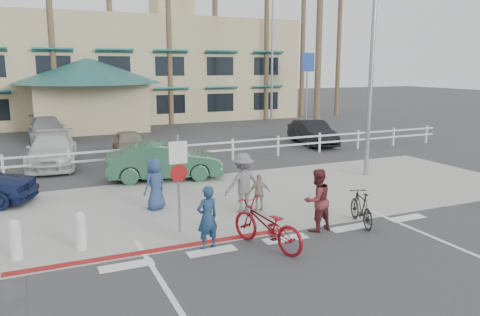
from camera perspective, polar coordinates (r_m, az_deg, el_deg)
name	(u,v)px	position (r m, az deg, el deg)	size (l,w,h in m)	color
ground	(298,247)	(11.63, 7.06, -10.77)	(140.00, 140.00, 0.00)	#333335
bike_path	(349,281)	(10.12, 13.11, -14.43)	(12.00, 16.00, 0.01)	#333335
sidewalk_plaza	(227,200)	(15.43, -1.64, -5.10)	(22.00, 7.00, 0.01)	gray
cross_street	(189,174)	(19.07, -6.26, -2.00)	(40.00, 5.00, 0.01)	#333335
parking_lot	(139,141)	(28.10, -12.26, 2.07)	(50.00, 16.00, 0.01)	#333335
curb_red	(164,249)	(11.56, -9.25, -10.91)	(7.00, 0.25, 0.02)	maroon
rail_fence	(185,153)	(20.98, -6.68, 0.59)	(29.40, 0.16, 1.00)	silver
building	(126,50)	(40.93, -13.71, 12.72)	(28.00, 16.00, 11.30)	#C5B487
sign_post	(178,179)	(12.22, -7.51, -2.55)	(0.50, 0.10, 2.90)	gray
bollard_0	(81,231)	(11.86, -18.87, -8.40)	(0.26, 0.26, 0.95)	silver
bollard_1	(15,240)	(11.84, -25.69, -8.96)	(0.26, 0.26, 0.95)	silver
streetlight_0	(372,61)	(19.07, 15.77, 11.28)	(0.60, 2.00, 9.00)	gray
streetlight_1	(272,60)	(37.59, 3.94, 11.79)	(0.60, 2.00, 9.50)	gray
info_sign	(307,86)	(36.90, 8.15, 8.69)	(1.20, 0.16, 5.60)	navy
palm_3	(51,24)	(34.33, -22.09, 14.85)	(4.00, 4.00, 14.00)	#1C3B17
palm_4	(110,20)	(35.78, -15.57, 15.87)	(4.00, 4.00, 15.00)	#1C3B17
palm_5	(169,35)	(35.59, -8.65, 14.55)	(4.00, 4.00, 13.00)	#1C3B17
palm_6	(215,11)	(37.97, -3.07, 17.47)	(4.00, 4.00, 17.00)	#1C3B17
palm_7	(267,32)	(38.57, 3.26, 15.13)	(4.00, 4.00, 14.00)	#1C3B17
palm_8	(303,28)	(41.44, 7.71, 15.47)	(4.00, 4.00, 15.00)	#1C3B17
palm_9	(339,40)	(42.21, 11.98, 13.89)	(4.00, 4.00, 13.00)	#1C3B17
palm_11	(319,22)	(30.32, 9.66, 16.08)	(4.00, 4.00, 14.00)	#1C3B17
bike_red	(266,225)	(11.33, 3.24, -8.17)	(0.77, 2.21, 1.16)	maroon
rider_red	(207,218)	(11.24, -4.01, -7.26)	(0.57, 0.37, 1.55)	navy
bike_black	(361,208)	(13.36, 14.56, -5.92)	(0.45, 1.61, 0.96)	black
rider_black	(317,200)	(12.55, 9.38, -5.09)	(0.82, 0.64, 1.69)	maroon
pedestrian_a	(243,183)	(13.92, 0.33, -3.06)	(1.17, 0.67, 1.81)	slate
pedestrian_child	(259,193)	(14.11, 2.38, -4.28)	(0.67, 0.28, 1.14)	#B1A493
pedestrian_b	(155,184)	(14.44, -10.31, -3.15)	(0.78, 0.51, 1.60)	navy
car_white_sedan	(165,161)	(18.23, -9.16, -0.37)	(1.53, 4.39, 1.45)	#28533B
lot_car_1	(52,150)	(22.02, -21.92, 0.89)	(1.97, 4.85, 1.41)	silver
lot_car_2	(130,144)	(23.23, -13.30, 1.70)	(1.47, 3.66, 1.25)	gray
lot_car_3	(312,133)	(26.34, 8.82, 3.08)	(1.44, 4.13, 1.36)	black
lot_car_4	(47,130)	(29.20, -22.47, 3.20)	(1.98, 4.86, 1.41)	#959595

